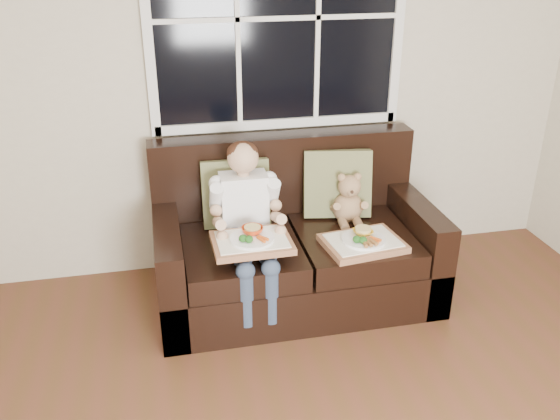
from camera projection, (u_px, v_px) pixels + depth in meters
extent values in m
cube|color=beige|center=(239.00, 69.00, 3.68)|extent=(4.50, 0.02, 2.70)
cube|color=black|center=(278.00, 18.00, 3.59)|extent=(1.50, 0.02, 1.25)
cube|color=silver|center=(278.00, 123.00, 3.85)|extent=(1.58, 0.04, 0.06)
cube|color=silver|center=(147.00, 22.00, 3.43)|extent=(0.06, 0.04, 1.37)
cube|color=silver|center=(399.00, 15.00, 3.72)|extent=(0.06, 0.04, 1.37)
cube|color=silver|center=(278.00, 18.00, 3.58)|extent=(1.50, 0.03, 0.03)
cube|color=black|center=(295.00, 275.00, 3.75)|extent=(1.70, 0.90, 0.30)
cube|color=black|center=(170.00, 268.00, 3.54)|extent=(0.15, 0.90, 0.60)
cube|color=black|center=(412.00, 242.00, 3.83)|extent=(0.15, 0.90, 0.60)
cube|color=black|center=(283.00, 183.00, 3.88)|extent=(1.70, 0.18, 0.66)
cube|color=black|center=(242.00, 256.00, 3.52)|extent=(0.68, 0.72, 0.15)
cube|color=black|center=(354.00, 245.00, 3.65)|extent=(0.68, 0.72, 0.15)
cube|color=olive|center=(236.00, 193.00, 3.67)|extent=(0.42, 0.21, 0.43)
cube|color=olive|center=(337.00, 183.00, 3.79)|extent=(0.46, 0.27, 0.44)
cube|color=white|center=(244.00, 204.00, 3.52)|extent=(0.28, 0.17, 0.38)
sphere|color=tan|center=(243.00, 158.00, 3.39)|extent=(0.18, 0.18, 0.18)
ellipsoid|color=#341B10|center=(242.00, 153.00, 3.39)|extent=(0.18, 0.18, 0.13)
cylinder|color=#2E3B50|center=(239.00, 245.00, 3.39)|extent=(0.11, 0.34, 0.11)
cylinder|color=#2E3B50|center=(262.00, 243.00, 3.41)|extent=(0.11, 0.34, 0.11)
cylinder|color=#2E3B50|center=(246.00, 299.00, 3.25)|extent=(0.09, 0.09, 0.32)
cylinder|color=#2E3B50|center=(271.00, 296.00, 3.28)|extent=(0.09, 0.09, 0.32)
cylinder|color=tan|center=(219.00, 209.00, 3.36)|extent=(0.07, 0.34, 0.27)
cylinder|color=tan|center=(275.00, 204.00, 3.42)|extent=(0.07, 0.34, 0.27)
ellipsoid|color=#A58257|center=(348.00, 208.00, 3.75)|extent=(0.21, 0.18, 0.20)
sphere|color=#A58257|center=(349.00, 186.00, 3.68)|extent=(0.16, 0.16, 0.14)
sphere|color=#A58257|center=(342.00, 178.00, 3.65)|extent=(0.05, 0.05, 0.05)
sphere|color=#A58257|center=(358.00, 177.00, 3.67)|extent=(0.05, 0.05, 0.05)
sphere|color=#A58257|center=(352.00, 192.00, 3.63)|extent=(0.06, 0.06, 0.06)
sphere|color=black|center=(353.00, 192.00, 3.61)|extent=(0.02, 0.02, 0.02)
cylinder|color=#A58257|center=(346.00, 225.00, 3.67)|extent=(0.07, 0.12, 0.06)
cylinder|color=#A58257|center=(360.00, 223.00, 3.69)|extent=(0.07, 0.12, 0.06)
cube|color=#AB734D|center=(252.00, 243.00, 3.27)|extent=(0.44, 0.34, 0.04)
cube|color=white|center=(252.00, 239.00, 3.26)|extent=(0.39, 0.29, 0.01)
cylinder|color=white|center=(252.00, 238.00, 3.25)|extent=(0.25, 0.25, 0.02)
imported|color=#E04012|center=(252.00, 230.00, 3.28)|extent=(0.12, 0.12, 0.04)
cylinder|color=#F9E488|center=(252.00, 230.00, 3.28)|extent=(0.09, 0.09, 0.02)
ellipsoid|color=#2A561B|center=(243.00, 238.00, 3.19)|extent=(0.05, 0.05, 0.04)
ellipsoid|color=#2A561B|center=(249.00, 239.00, 3.18)|extent=(0.05, 0.05, 0.04)
cylinder|color=#D85818|center=(262.00, 239.00, 3.21)|extent=(0.05, 0.07, 0.02)
cube|color=#AB734D|center=(363.00, 244.00, 3.46)|extent=(0.49, 0.40, 0.04)
cube|color=white|center=(363.00, 240.00, 3.45)|extent=(0.43, 0.34, 0.01)
cylinder|color=white|center=(364.00, 239.00, 3.44)|extent=(0.26, 0.26, 0.02)
imported|color=yellow|center=(363.00, 232.00, 3.48)|extent=(0.13, 0.13, 0.03)
cylinder|color=#F9E488|center=(363.00, 231.00, 3.47)|extent=(0.10, 0.10, 0.02)
ellipsoid|color=#2A561B|center=(357.00, 239.00, 3.38)|extent=(0.05, 0.05, 0.04)
ellipsoid|color=#2A561B|center=(363.00, 240.00, 3.37)|extent=(0.05, 0.05, 0.04)
cylinder|color=#D85818|center=(375.00, 240.00, 3.40)|extent=(0.05, 0.07, 0.02)
cylinder|color=#986432|center=(368.00, 242.00, 3.37)|extent=(0.03, 0.09, 0.02)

